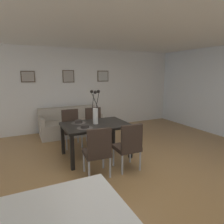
{
  "coord_description": "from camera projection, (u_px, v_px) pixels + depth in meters",
  "views": [
    {
      "loc": [
        -1.71,
        -3.07,
        1.82
      ],
      "look_at": [
        0.22,
        0.96,
        0.95
      ],
      "focal_mm": 31.65,
      "sensor_mm": 36.0,
      "label": 1
    }
  ],
  "objects": [
    {
      "name": "dining_chair_near_right",
      "position": [
        71.0,
        126.0,
        5.0
      ],
      "size": [
        0.45,
        0.45,
        0.92
      ],
      "color": "#33261E",
      "rests_on": "ground"
    },
    {
      "name": "back_wall_panel",
      "position": [
        76.0,
        90.0,
        6.42
      ],
      "size": [
        9.0,
        0.1,
        2.6
      ],
      "primitive_type": "cube",
      "color": "silver",
      "rests_on": "ground"
    },
    {
      "name": "placemat_near_left",
      "position": [
        85.0,
        128.0,
        3.98
      ],
      "size": [
        0.32,
        0.32,
        0.01
      ],
      "primitive_type": "cylinder",
      "color": "#4C4742",
      "rests_on": "dining_table"
    },
    {
      "name": "bowl_near_left",
      "position": [
        85.0,
        126.0,
        3.97
      ],
      "size": [
        0.17,
        0.17,
        0.07
      ],
      "color": "#2D2826",
      "rests_on": "dining_table"
    },
    {
      "name": "dining_chair_near_left",
      "position": [
        98.0,
        150.0,
        3.45
      ],
      "size": [
        0.47,
        0.47,
        0.92
      ],
      "color": "#33261E",
      "rests_on": "ground"
    },
    {
      "name": "bowl_near_right",
      "position": [
        79.0,
        121.0,
        4.36
      ],
      "size": [
        0.17,
        0.17,
        0.07
      ],
      "color": "#2D2826",
      "rests_on": "dining_table"
    },
    {
      "name": "placemat_near_right",
      "position": [
        79.0,
        123.0,
        4.36
      ],
      "size": [
        0.32,
        0.32,
        0.01
      ],
      "primitive_type": "cylinder",
      "color": "#4C4742",
      "rests_on": "dining_table"
    },
    {
      "name": "framed_picture_left",
      "position": [
        28.0,
        77.0,
        5.68
      ],
      "size": [
        0.38,
        0.03,
        0.32
      ],
      "color": "#473828"
    },
    {
      "name": "ground_plane",
      "position": [
        123.0,
        170.0,
        3.8
      ],
      "size": [
        9.0,
        9.0,
        0.0
      ],
      "primitive_type": "plane",
      "color": "olive"
    },
    {
      "name": "framed_picture_right",
      "position": [
        103.0,
        76.0,
        6.68
      ],
      "size": [
        0.39,
        0.03,
        0.36
      ],
      "color": "#473828"
    },
    {
      "name": "dining_chair_far_left",
      "position": [
        129.0,
        144.0,
        3.7
      ],
      "size": [
        0.45,
        0.45,
        0.92
      ],
      "color": "#33261E",
      "rests_on": "ground"
    },
    {
      "name": "framed_picture_center",
      "position": [
        68.0,
        76.0,
        6.18
      ],
      "size": [
        0.36,
        0.03,
        0.38
      ],
      "color": "#473828"
    },
    {
      "name": "sofa",
      "position": [
        70.0,
        125.0,
        5.98
      ],
      "size": [
        1.76,
        0.84,
        0.8
      ],
      "color": "#A89E8E",
      "rests_on": "ground"
    },
    {
      "name": "ceiling_panel",
      "position": [
        114.0,
        28.0,
        3.64
      ],
      "size": [
        9.0,
        7.2,
        0.08
      ],
      "primitive_type": "cube",
      "color": "white"
    },
    {
      "name": "dining_table",
      "position": [
        96.0,
        128.0,
        4.32
      ],
      "size": [
        1.4,
        0.97,
        0.74
      ],
      "color": "black",
      "rests_on": "ground"
    },
    {
      "name": "dining_chair_far_right",
      "position": [
        94.0,
        124.0,
        5.24
      ],
      "size": [
        0.47,
        0.47,
        0.92
      ],
      "color": "#33261E",
      "rests_on": "ground"
    },
    {
      "name": "centerpiece_vase",
      "position": [
        95.0,
        111.0,
        4.25
      ],
      "size": [
        0.21,
        0.23,
        0.73
      ],
      "color": "silver",
      "rests_on": "dining_table"
    }
  ]
}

